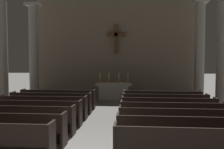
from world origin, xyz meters
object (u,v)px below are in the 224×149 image
Objects in this scene: pew_right_row_4 at (173,115)px; candlestick_outer_left at (100,80)px; pew_left_row_7 at (58,99)px; pew_right_row_6 at (165,104)px; pew_right_row_7 at (162,100)px; column_left_third at (34,52)px; pew_right_row_3 at (179,123)px; column_left_second at (1,50)px; pew_left_row_3 at (18,119)px; pew_left_row_6 at (51,103)px; candlestick_outer_right at (128,80)px; pew_right_row_2 at (186,133)px; column_right_second at (223,49)px; candlestick_inner_left at (109,80)px; pew_left_row_4 at (32,112)px; column_right_third at (200,52)px; pew_left_row_2 at (1,128)px; pew_right_row_5 at (168,109)px; candlestick_inner_right at (119,80)px; altar at (114,91)px; pew_right_row_1 at (197,147)px; pew_left_row_5 at (42,107)px.

pew_right_row_4 is 5.66× the size of candlestick_outer_left.
pew_right_row_6 is (5.05, -1.03, 0.00)m from pew_left_row_7.
pew_right_row_7 is 8.66m from column_left_third.
column_left_second reaches higher than pew_right_row_3.
pew_right_row_6 is at bearing 31.47° from pew_left_row_3.
pew_left_row_3 is 3.09m from pew_left_row_6.
pew_right_row_7 is at bearing 90.00° from pew_right_row_4.
candlestick_outer_right is (1.70, 0.00, 0.00)m from candlestick_outer_left.
pew_left_row_6 is at bearing 90.00° from pew_left_row_3.
pew_left_row_7 is 1.00× the size of pew_right_row_2.
column_right_second reaches higher than candlestick_inner_left.
pew_left_row_4 is at bearing 90.00° from pew_left_row_3.
column_left_third is 1.00× the size of column_right_third.
candlestick_inner_left is at bearing 72.71° from pew_left_row_3.
column_right_second is 9.25× the size of candlestick_outer_left.
column_left_second reaches higher than pew_left_row_2.
pew_left_row_6 is at bearing 168.47° from pew_right_row_5.
pew_right_row_7 is at bearing -127.88° from column_right_third.
column_left_second reaches higher than pew_left_row_7.
column_left_second is 6.65m from candlestick_inner_right.
column_left_second is 5.75m from candlestick_outer_left.
column_left_third reaches higher than pew_right_row_7.
altar reaches higher than pew_left_row_6.
pew_left_row_4 is at bearing -112.43° from altar.
pew_right_row_3 is at bearing 90.00° from pew_right_row_2.
pew_right_row_5 and pew_right_row_7 have the same top height.
pew_left_row_7 and pew_right_row_1 have the same top height.
pew_left_row_6 and pew_right_row_4 have the same top height.
pew_right_row_4 is (0.00, 3.09, 0.00)m from pew_right_row_1.
pew_right_row_5 is at bearing -90.00° from pew_right_row_6.
pew_right_row_7 is at bearing -41.88° from candlestick_outer_left.
pew_right_row_7 is 3.94m from altar.
column_right_third is 9.25× the size of candlestick_inner_left.
pew_right_row_4 is 8.42m from column_left_second.
pew_left_row_5 is at bearing -168.20° from column_right_second.
pew_right_row_5 is (5.05, 2.06, 0.00)m from pew_left_row_3.
candlestick_inner_left is at bearing 70.01° from pew_left_row_4.
pew_right_row_4 is 1.65× the size of altar.
column_left_third is 9.25× the size of candlestick_inner_right.
pew_right_row_3 is (0.00, 2.06, 0.00)m from pew_right_row_1.
pew_left_row_4 is at bearing 168.47° from pew_right_row_3.
pew_left_row_3 is at bearing -90.00° from pew_left_row_7.
candlestick_outer_left reaches higher than pew_right_row_3.
pew_left_row_4 and pew_right_row_5 have the same top height.
column_left_third reaches higher than pew_right_row_2.
pew_right_row_5 is 8.16m from column_left_second.
pew_right_row_7 is at bearing 3.49° from column_left_second.
pew_right_row_6 is 1.00× the size of pew_right_row_7.
pew_left_row_2 is at bearing 180.00° from pew_right_row_2.
pew_right_row_5 is at bearing -71.77° from candlestick_outer_right.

